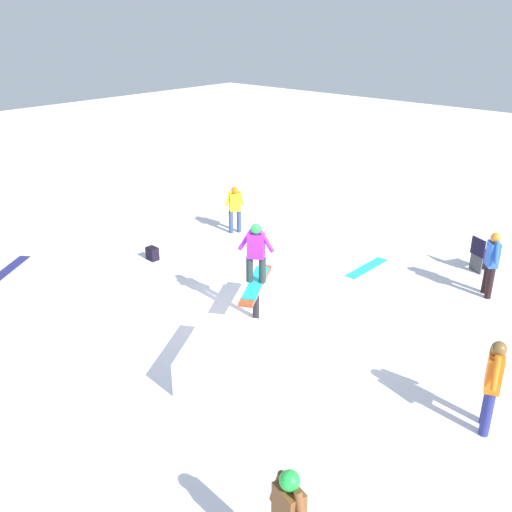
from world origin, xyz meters
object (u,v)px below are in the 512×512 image
at_px(main_rider_on_rail, 256,255).
at_px(bystander_blue, 492,261).
at_px(bystander_yellow, 235,207).
at_px(rail_feature, 256,289).
at_px(folding_chair, 481,255).
at_px(backpack_on_snow, 152,254).
at_px(bystander_orange, 493,381).
at_px(loose_snowboard_navy, 10,268).
at_px(loose_snowboard_cyan, 367,268).

distance_m(main_rider_on_rail, bystander_blue, 5.35).
height_order(main_rider_on_rail, bystander_yellow, main_rider_on_rail).
relative_size(rail_feature, folding_chair, 1.98).
bearing_deg(rail_feature, main_rider_on_rail, 0.00).
bearing_deg(backpack_on_snow, rail_feature, 175.48).
distance_m(bystander_orange, loose_snowboard_navy, 11.38).
bearing_deg(main_rider_on_rail, loose_snowboard_cyan, -36.93).
distance_m(loose_snowboard_navy, loose_snowboard_cyan, 8.94).
bearing_deg(folding_chair, rail_feature, 90.76).
xyz_separation_m(loose_snowboard_navy, loose_snowboard_cyan, (6.00, -6.63, 0.00)).
xyz_separation_m(bystander_yellow, loose_snowboard_cyan, (0.39, -4.20, -0.76)).
relative_size(main_rider_on_rail, bystander_yellow, 1.05).
distance_m(main_rider_on_rail, bystander_yellow, 5.11).
bearing_deg(loose_snowboard_cyan, bystander_yellow, -84.21).
distance_m(main_rider_on_rail, loose_snowboard_navy, 6.79).
distance_m(bystander_yellow, bystander_orange, 9.42).
xyz_separation_m(loose_snowboard_cyan, backpack_on_snow, (-3.25, 4.42, 0.16)).
bearing_deg(bystander_blue, main_rider_on_rail, 104.86).
relative_size(bystander_yellow, loose_snowboard_navy, 0.89).
bearing_deg(loose_snowboard_cyan, backpack_on_snow, -53.16).
bearing_deg(bystander_blue, loose_snowboard_navy, 86.35).
height_order(rail_feature, bystander_orange, bystander_orange).
height_order(main_rider_on_rail, backpack_on_snow, main_rider_on_rail).
bearing_deg(bystander_orange, rail_feature, 67.42).
bearing_deg(bystander_yellow, folding_chair, 141.07).
relative_size(bystander_yellow, folding_chair, 1.55).
height_order(bystander_orange, folding_chair, bystander_orange).
relative_size(bystander_blue, folding_chair, 1.72).
distance_m(main_rider_on_rail, loose_snowboard_cyan, 4.01).
bearing_deg(rail_feature, bystander_orange, -121.38).
bearing_deg(main_rider_on_rail, loose_snowboard_navy, 79.04).
height_order(bystander_yellow, loose_snowboard_navy, bystander_yellow).
xyz_separation_m(bystander_orange, loose_snowboard_navy, (-2.06, 11.15, -0.86)).
bearing_deg(main_rider_on_rail, bystander_blue, -67.74).
height_order(rail_feature, bystander_blue, bystander_blue).
height_order(main_rider_on_rail, bystander_blue, main_rider_on_rail).
bearing_deg(bystander_orange, main_rider_on_rail, 67.42).
relative_size(bystander_yellow, loose_snowboard_cyan, 0.89).
height_order(bystander_orange, loose_snowboard_navy, bystander_orange).
xyz_separation_m(rail_feature, loose_snowboard_cyan, (3.73, -0.39, -0.66)).
relative_size(loose_snowboard_navy, loose_snowboard_cyan, 1.01).
xyz_separation_m(bystander_blue, folding_chair, (1.20, 0.64, -0.43)).
xyz_separation_m(rail_feature, backpack_on_snow, (0.48, 4.03, -0.50)).
xyz_separation_m(rail_feature, bystander_yellow, (3.34, 3.81, 0.10)).
bearing_deg(main_rider_on_rail, folding_chair, -55.92).
height_order(bystander_blue, bystander_orange, bystander_orange).
relative_size(main_rider_on_rail, bystander_blue, 0.95).
distance_m(rail_feature, loose_snowboard_navy, 6.67).
relative_size(main_rider_on_rail, folding_chair, 1.63).
xyz_separation_m(loose_snowboard_cyan, folding_chair, (1.73, -2.15, 0.40)).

